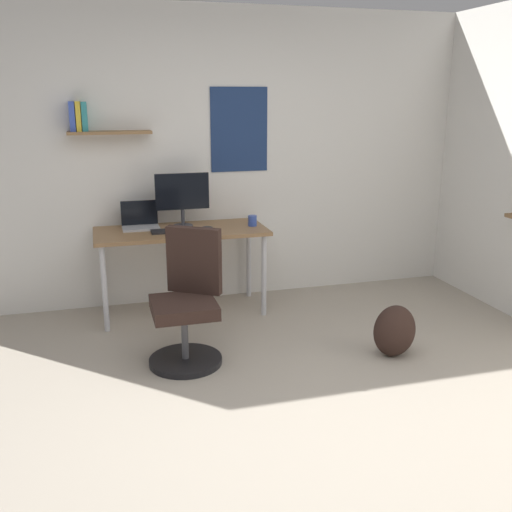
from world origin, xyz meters
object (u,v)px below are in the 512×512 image
at_px(desk, 181,238).
at_px(laptop, 140,222).
at_px(keyboard, 174,231).
at_px(backpack, 394,331).
at_px(office_chair, 188,306).
at_px(coffee_mug, 252,221).
at_px(computer_mouse, 207,228).
at_px(monitor_primary, 182,196).

relative_size(desk, laptop, 4.66).
xyz_separation_m(keyboard, backpack, (1.42, -1.22, -0.56)).
relative_size(office_chair, coffee_mug, 10.33).
distance_m(desk, coffee_mug, 0.64).
xyz_separation_m(laptop, computer_mouse, (0.53, -0.23, -0.04)).
xyz_separation_m(office_chair, computer_mouse, (0.32, 0.88, 0.36)).
distance_m(laptop, backpack, 2.29).
bearing_deg(backpack, office_chair, 166.89).
distance_m(computer_mouse, coffee_mug, 0.42).
height_order(computer_mouse, backpack, computer_mouse).
distance_m(desk, laptop, 0.38).
bearing_deg(desk, office_chair, -96.44).
bearing_deg(desk, coffee_mug, -2.59).
distance_m(keyboard, computer_mouse, 0.28).
bearing_deg(keyboard, office_chair, -92.34).
relative_size(monitor_primary, keyboard, 1.25).
bearing_deg(computer_mouse, keyboard, 180.00).
bearing_deg(desk, keyboard, -132.75).
bearing_deg(backpack, desk, 136.07).
distance_m(desk, backpack, 1.93).
height_order(laptop, monitor_primary, monitor_primary).
height_order(office_chair, coffee_mug, office_chair).
bearing_deg(desk, computer_mouse, -20.63).
relative_size(laptop, backpack, 0.80).
xyz_separation_m(office_chair, coffee_mug, (0.73, 0.93, 0.39)).
relative_size(keyboard, computer_mouse, 3.56).
bearing_deg(backpack, computer_mouse, 133.05).
distance_m(desk, computer_mouse, 0.24).
bearing_deg(keyboard, laptop, 138.06).
height_order(laptop, keyboard, laptop).
bearing_deg(monitor_primary, office_chair, -97.76).
height_order(office_chair, keyboard, office_chair).
relative_size(desk, coffee_mug, 15.71).
distance_m(coffee_mug, backpack, 1.58).
bearing_deg(office_chair, laptop, 101.09).
distance_m(desk, office_chair, 1.00).
height_order(office_chair, backpack, office_chair).
distance_m(office_chair, computer_mouse, 1.00).
bearing_deg(laptop, monitor_primary, -7.60).
relative_size(desk, keyboard, 3.91).
relative_size(monitor_primary, coffee_mug, 5.04).
xyz_separation_m(office_chair, monitor_primary, (0.14, 1.06, 0.61)).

